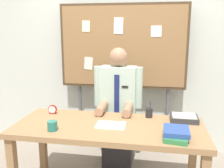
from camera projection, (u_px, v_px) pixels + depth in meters
back_wall at (125, 48)px, 3.32m from camera, size 6.40×0.08×2.70m
desk at (109, 134)px, 2.36m from camera, size 1.76×0.73×0.73m
person at (118, 113)px, 2.92m from camera, size 0.55×0.56×1.40m
bulletin_board at (123, 48)px, 3.12m from camera, size 1.58×0.09×1.91m
book_stack at (176, 134)px, 2.05m from camera, size 0.23×0.30×0.08m
open_notebook at (111, 125)px, 2.31m from camera, size 0.27×0.20×0.01m
desk_clock at (53, 110)px, 2.64m from camera, size 0.09×0.04×0.09m
coffee_mug at (52, 126)px, 2.20m from camera, size 0.09×0.09×0.09m
pen_holder at (149, 113)px, 2.53m from camera, size 0.07×0.07×0.16m
paper_tray at (184, 118)px, 2.43m from camera, size 0.26×0.20×0.06m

